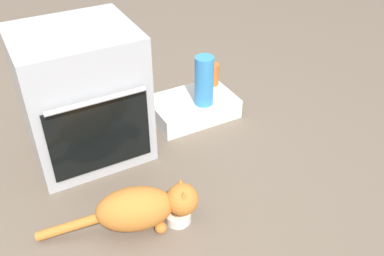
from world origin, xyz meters
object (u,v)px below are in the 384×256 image
object	(u,v)px
food_bowl	(178,215)
sauce_jar	(212,74)
cat	(143,207)
oven	(82,95)
water_bottle	(204,81)
pantry_cabinet	(193,107)

from	to	relation	value
food_bowl	sauce_jar	size ratio (longest dim) A/B	0.86
food_bowl	cat	distance (m)	0.18
oven	food_bowl	world-z (taller)	oven
food_bowl	cat	bearing A→B (deg)	163.36
water_bottle	sauce_jar	world-z (taller)	water_bottle
cat	sauce_jar	distance (m)	1.12
oven	pantry_cabinet	bearing A→B (deg)	2.59
cat	sauce_jar	xyz separation A→B (m)	(0.80, 0.77, 0.08)
oven	pantry_cabinet	world-z (taller)	oven
pantry_cabinet	water_bottle	distance (m)	0.23
cat	sauce_jar	bearing A→B (deg)	60.49
water_bottle	sauce_jar	size ratio (longest dim) A/B	2.14
pantry_cabinet	oven	bearing A→B (deg)	-177.41
pantry_cabinet	cat	world-z (taller)	cat
food_bowl	sauce_jar	world-z (taller)	sauce_jar
pantry_cabinet	food_bowl	size ratio (longest dim) A/B	4.19
pantry_cabinet	cat	distance (m)	0.91
oven	water_bottle	world-z (taller)	oven
pantry_cabinet	food_bowl	world-z (taller)	pantry_cabinet
food_bowl	water_bottle	size ratio (longest dim) A/B	0.40
oven	water_bottle	bearing A→B (deg)	-3.78
pantry_cabinet	water_bottle	bearing A→B (deg)	-65.50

